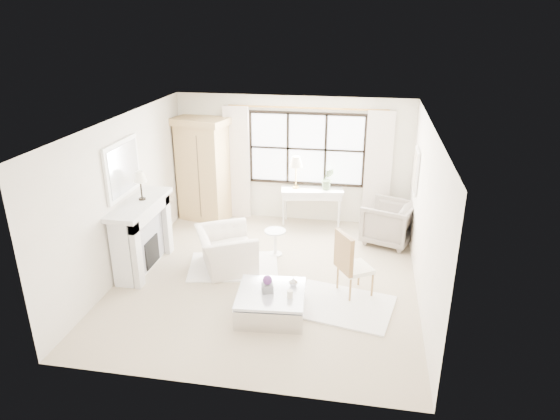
# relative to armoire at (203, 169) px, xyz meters

# --- Properties ---
(floor) EXTENTS (5.50, 5.50, 0.00)m
(floor) POSITION_rel_armoire_xyz_m (1.90, -2.41, -1.14)
(floor) COLOR #BCA98C
(floor) RESTS_ON ground
(ceiling) EXTENTS (5.50, 5.50, 0.00)m
(ceiling) POSITION_rel_armoire_xyz_m (1.90, -2.41, 1.56)
(ceiling) COLOR white
(ceiling) RESTS_ON ground
(wall_back) EXTENTS (5.00, 0.00, 5.00)m
(wall_back) POSITION_rel_armoire_xyz_m (1.90, 0.34, 0.21)
(wall_back) COLOR white
(wall_back) RESTS_ON ground
(wall_front) EXTENTS (5.00, 0.00, 5.00)m
(wall_front) POSITION_rel_armoire_xyz_m (1.90, -5.16, 0.21)
(wall_front) COLOR beige
(wall_front) RESTS_ON ground
(wall_left) EXTENTS (0.00, 5.50, 5.50)m
(wall_left) POSITION_rel_armoire_xyz_m (-0.60, -2.41, 0.21)
(wall_left) COLOR beige
(wall_left) RESTS_ON ground
(wall_right) EXTENTS (0.00, 5.50, 5.50)m
(wall_right) POSITION_rel_armoire_xyz_m (4.40, -2.41, 0.21)
(wall_right) COLOR white
(wall_right) RESTS_ON ground
(window_pane) EXTENTS (2.40, 0.02, 1.50)m
(window_pane) POSITION_rel_armoire_xyz_m (2.20, 0.32, 0.46)
(window_pane) COLOR white
(window_pane) RESTS_ON wall_back
(window_frame) EXTENTS (2.50, 0.04, 1.50)m
(window_frame) POSITION_rel_armoire_xyz_m (2.20, 0.31, 0.46)
(window_frame) COLOR black
(window_frame) RESTS_ON wall_back
(curtain_rod) EXTENTS (3.30, 0.04, 0.04)m
(curtain_rod) POSITION_rel_armoire_xyz_m (2.20, 0.26, 1.33)
(curtain_rod) COLOR #B4823E
(curtain_rod) RESTS_ON wall_back
(curtain_left) EXTENTS (0.55, 0.10, 2.47)m
(curtain_left) POSITION_rel_armoire_xyz_m (0.70, 0.24, 0.10)
(curtain_left) COLOR white
(curtain_left) RESTS_ON ground
(curtain_right) EXTENTS (0.55, 0.10, 2.47)m
(curtain_right) POSITION_rel_armoire_xyz_m (3.70, 0.24, 0.10)
(curtain_right) COLOR silver
(curtain_right) RESTS_ON ground
(fireplace) EXTENTS (0.58, 1.66, 1.26)m
(fireplace) POSITION_rel_armoire_xyz_m (-0.38, -2.41, -0.49)
(fireplace) COLOR silver
(fireplace) RESTS_ON ground
(mirror_frame) EXTENTS (0.05, 1.15, 0.95)m
(mirror_frame) POSITION_rel_armoire_xyz_m (-0.57, -2.41, 0.70)
(mirror_frame) COLOR white
(mirror_frame) RESTS_ON wall_left
(mirror_glass) EXTENTS (0.02, 1.00, 0.80)m
(mirror_glass) POSITION_rel_armoire_xyz_m (-0.54, -2.41, 0.70)
(mirror_glass) COLOR silver
(mirror_glass) RESTS_ON wall_left
(art_frame) EXTENTS (0.04, 0.62, 0.82)m
(art_frame) POSITION_rel_armoire_xyz_m (4.37, -0.71, 0.41)
(art_frame) COLOR white
(art_frame) RESTS_ON wall_right
(art_canvas) EXTENTS (0.01, 0.52, 0.72)m
(art_canvas) POSITION_rel_armoire_xyz_m (4.35, -0.71, 0.41)
(art_canvas) COLOR #B7AA8E
(art_canvas) RESTS_ON wall_right
(mantel_lamp) EXTENTS (0.22, 0.22, 0.51)m
(mantel_lamp) POSITION_rel_armoire_xyz_m (-0.33, -2.31, 0.51)
(mantel_lamp) COLOR black
(mantel_lamp) RESTS_ON fireplace
(armoire) EXTENTS (1.25, 0.94, 2.24)m
(armoire) POSITION_rel_armoire_xyz_m (0.00, 0.00, 0.00)
(armoire) COLOR tan
(armoire) RESTS_ON floor
(console_table) EXTENTS (1.35, 0.65, 0.80)m
(console_table) POSITION_rel_armoire_xyz_m (2.36, 0.07, -0.74)
(console_table) COLOR white
(console_table) RESTS_ON floor
(console_lamp) EXTENTS (0.28, 0.28, 0.69)m
(console_lamp) POSITION_rel_armoire_xyz_m (2.01, 0.09, 0.22)
(console_lamp) COLOR gold
(console_lamp) RESTS_ON console_table
(orchid_plant) EXTENTS (0.28, 0.23, 0.47)m
(orchid_plant) POSITION_rel_armoire_xyz_m (2.68, 0.09, -0.10)
(orchid_plant) COLOR #5B744D
(orchid_plant) RESTS_ON console_table
(side_table) EXTENTS (0.40, 0.40, 0.51)m
(side_table) POSITION_rel_armoire_xyz_m (1.86, -1.53, -0.81)
(side_table) COLOR white
(side_table) RESTS_ON floor
(rug_left) EXTENTS (1.78, 1.42, 0.03)m
(rug_left) POSITION_rel_armoire_xyz_m (1.21, -2.13, -1.13)
(rug_left) COLOR white
(rug_left) RESTS_ON floor
(rug_right) EXTENTS (1.71, 1.42, 0.03)m
(rug_right) POSITION_rel_armoire_xyz_m (3.22, -3.10, -1.13)
(rug_right) COLOR white
(rug_right) RESTS_ON floor
(club_armchair) EXTENTS (1.35, 1.41, 0.71)m
(club_armchair) POSITION_rel_armoire_xyz_m (1.10, -2.18, -0.78)
(club_armchair) COLOR silver
(club_armchair) RESTS_ON floor
(wingback_chair) EXTENTS (1.17, 1.16, 0.84)m
(wingback_chair) POSITION_rel_armoire_xyz_m (3.96, -0.58, -0.72)
(wingback_chair) COLOR gray
(wingback_chair) RESTS_ON floor
(french_chair) EXTENTS (0.66, 0.66, 1.08)m
(french_chair) POSITION_rel_armoire_xyz_m (3.36, -2.68, -0.83)
(french_chair) COLOR #A77C46
(french_chair) RESTS_ON floor
(coffee_table) EXTENTS (1.08, 1.08, 0.38)m
(coffee_table) POSITION_rel_armoire_xyz_m (2.16, -3.49, -0.96)
(coffee_table) COLOR silver
(coffee_table) RESTS_ON floor
(planter_box) EXTENTS (0.21, 0.21, 0.12)m
(planter_box) POSITION_rel_armoire_xyz_m (2.11, -3.48, -0.70)
(planter_box) COLOR slate
(planter_box) RESTS_ON coffee_table
(planter_flowers) EXTENTS (0.14, 0.14, 0.14)m
(planter_flowers) POSITION_rel_armoire_xyz_m (2.11, -3.48, -0.56)
(planter_flowers) COLOR #5A2B6D
(planter_flowers) RESTS_ON planter_box
(pillar_candle) EXTENTS (0.09, 0.09, 0.12)m
(pillar_candle) POSITION_rel_armoire_xyz_m (2.47, -3.59, -0.70)
(pillar_candle) COLOR silver
(pillar_candle) RESTS_ON coffee_table
(coffee_vase) EXTENTS (0.13, 0.13, 0.14)m
(coffee_vase) POSITION_rel_armoire_xyz_m (2.46, -3.24, -0.69)
(coffee_vase) COLOR silver
(coffee_vase) RESTS_ON coffee_table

